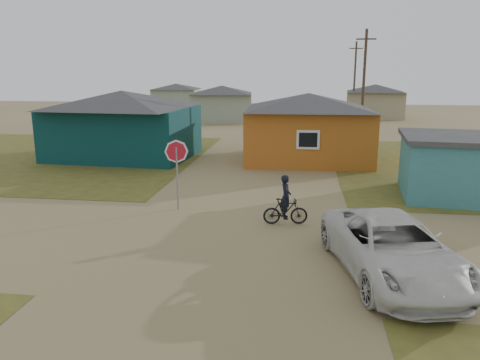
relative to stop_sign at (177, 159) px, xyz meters
name	(u,v)px	position (x,y,z in m)	size (l,w,h in m)	color
ground	(228,243)	(2.45, -3.29, -1.96)	(120.00, 120.00, 0.00)	#8D7B51
grass_nw	(36,156)	(-11.55, 9.71, -1.95)	(20.00, 18.00, 0.00)	brown
house_teal	(123,123)	(-6.05, 10.21, 0.09)	(8.93, 7.08, 4.00)	#082E30
house_yellow	(308,126)	(4.95, 10.71, 0.04)	(7.72, 6.76, 3.90)	#B05E1B
house_pale_west	(222,103)	(-3.55, 30.71, -0.10)	(7.04, 6.15, 3.60)	gray
house_beige_east	(375,100)	(12.45, 36.71, -0.10)	(6.95, 6.05, 3.60)	#9A8F6D
house_pale_north	(176,97)	(-11.55, 42.71, -0.21)	(6.28, 5.81, 3.40)	gray
utility_pole_near	(364,84)	(8.95, 18.71, 2.18)	(1.40, 0.20, 8.00)	#48372B
utility_pole_far	(355,80)	(9.95, 34.71, 2.18)	(1.40, 0.20, 8.00)	#48372B
stop_sign	(177,159)	(0.00, 0.00, 0.00)	(0.88, 0.15, 2.69)	gray
cyclist	(286,206)	(4.13, -1.21, -1.33)	(1.59, 0.65, 1.74)	black
vehicle	(393,248)	(7.02, -5.02, -1.19)	(2.54, 5.52, 1.53)	silver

